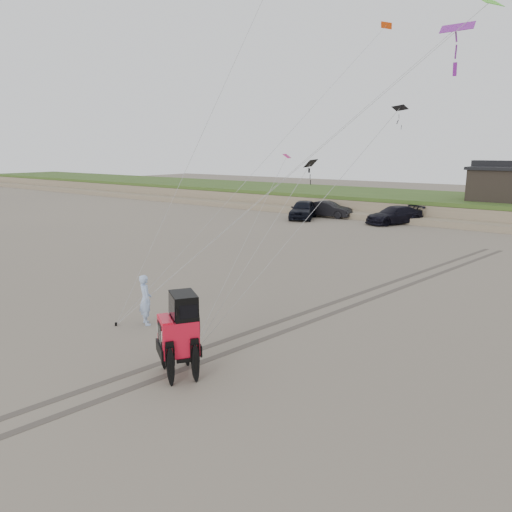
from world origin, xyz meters
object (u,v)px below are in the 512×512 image
object	(u,v)px
truck_c	(394,215)
jeep	(178,343)
cabin	(511,183)
truck_b	(328,209)
man	(145,300)
truck_a	(303,209)

from	to	relation	value
truck_c	jeep	distance (m)	31.04
cabin	truck_c	world-z (taller)	cabin
cabin	truck_b	xyz separation A→B (m)	(-13.40, -7.33, -2.52)
cabin	jeep	size ratio (longest dim) A/B	1.29
truck_c	man	world-z (taller)	man
cabin	man	world-z (taller)	cabin
cabin	truck_a	size ratio (longest dim) A/B	1.32
cabin	truck_c	bearing A→B (deg)	-132.82
cabin	man	xyz separation A→B (m)	(-4.51, -35.84, -2.34)
jeep	truck_c	bearing A→B (deg)	134.53
truck_c	jeep	size ratio (longest dim) A/B	1.02
truck_b	jeep	distance (m)	33.18
cabin	truck_b	world-z (taller)	cabin
truck_a	jeep	xyz separation A→B (m)	(13.98, -28.47, 0.10)
cabin	man	size ratio (longest dim) A/B	3.57
truck_a	jeep	distance (m)	31.72
truck_b	truck_c	xyz separation A→B (m)	(6.38, -0.25, 0.01)
truck_c	truck_a	bearing A→B (deg)	-138.81
man	jeep	bearing A→B (deg)	175.34
truck_b	cabin	bearing A→B (deg)	-68.56
truck_c	jeep	world-z (taller)	jeep
cabin	truck_b	distance (m)	15.48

